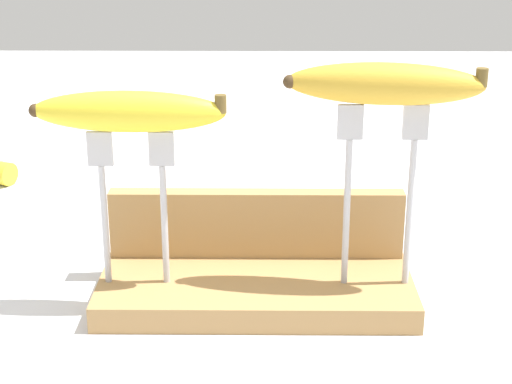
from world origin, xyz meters
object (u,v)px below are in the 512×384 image
object	(u,v)px
fork_stand_left	(133,194)
banana_raised_right	(385,84)
fork_stand_right	(380,180)
banana_raised_left	(129,111)

from	to	relation	value
fork_stand_left	banana_raised_right	distance (m)	0.28
fork_stand_right	banana_raised_left	bearing A→B (deg)	180.00
banana_raised_right	banana_raised_left	bearing A→B (deg)	-180.00
banana_raised_left	banana_raised_right	bearing A→B (deg)	0.00
banana_raised_left	fork_stand_right	bearing A→B (deg)	-0.00
fork_stand_right	banana_raised_left	size ratio (longest dim) A/B	0.98
fork_stand_left	fork_stand_right	world-z (taller)	fork_stand_right
fork_stand_right	banana_raised_right	bearing A→B (deg)	173.27
banana_raised_right	fork_stand_right	bearing A→B (deg)	-6.73
fork_stand_left	fork_stand_right	xyz separation A→B (m)	(0.26, 0.00, 0.02)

